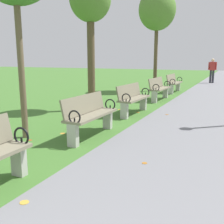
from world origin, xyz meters
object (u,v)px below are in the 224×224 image
tree_3 (157,10)px  pedestrian_walking (212,69)px  park_bench_4 (133,98)px  park_bench_5 (159,88)px  park_bench_6 (174,83)px  park_bench_3 (90,114)px  tree_2 (90,3)px

tree_3 → pedestrian_walking: tree_3 is taller
park_bench_4 → park_bench_5: 2.96m
park_bench_4 → park_bench_6: same height
park_bench_4 → tree_3: size_ratio=0.33×
park_bench_3 → pedestrian_walking: bearing=84.9°
park_bench_5 → pedestrian_walking: size_ratio=1.00×
park_bench_6 → tree_2: size_ratio=0.39×
park_bench_5 → park_bench_6: (-0.00, 2.72, 0.00)m
tree_2 → park_bench_5: bearing=63.5°
pedestrian_walking → tree_3: bearing=-111.1°
park_bench_6 → tree_3: (-1.00, 0.11, 3.46)m
park_bench_6 → tree_2: (-1.46, -5.65, 2.84)m
park_bench_6 → pedestrian_walking: size_ratio=0.99×
park_bench_6 → pedestrian_walking: pedestrian_walking is taller
tree_2 → tree_3: (0.46, 5.76, 0.62)m
pedestrian_walking → park_bench_6: bearing=-101.9°
park_bench_3 → tree_3: 9.15m
park_bench_3 → park_bench_4: size_ratio=0.99×
park_bench_3 → park_bench_6: (0.00, 8.30, 0.00)m
tree_2 → park_bench_6: bearing=75.5°
tree_2 → tree_3: 5.81m
park_bench_3 → park_bench_6: bearing=90.0°
park_bench_3 → tree_3: bearing=96.8°
park_bench_4 → tree_3: tree_3 is taller
park_bench_4 → park_bench_5: size_ratio=1.00×
park_bench_6 → park_bench_3: bearing=-90.0°
park_bench_3 → park_bench_6: 8.30m
park_bench_4 → tree_3: (-1.00, 5.79, 3.46)m
park_bench_5 → park_bench_6: size_ratio=1.01×
park_bench_3 → tree_2: bearing=118.8°
tree_2 → park_bench_4: bearing=-1.5°
park_bench_6 → tree_3: 3.60m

